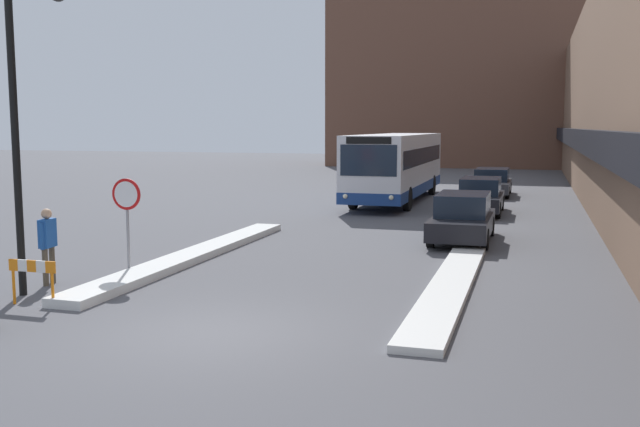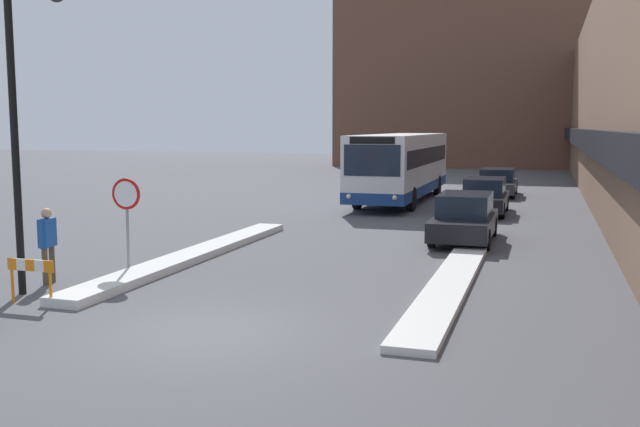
{
  "view_description": "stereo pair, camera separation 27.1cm",
  "coord_description": "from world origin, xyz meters",
  "px_view_note": "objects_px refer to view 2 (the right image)",
  "views": [
    {
      "loc": [
        5.31,
        -11.15,
        3.62
      ],
      "look_at": [
        -0.11,
        6.88,
        1.32
      ],
      "focal_mm": 40.0,
      "sensor_mm": 36.0,
      "label": 1
    },
    {
      "loc": [
        5.57,
        -11.07,
        3.62
      ],
      "look_at": [
        -0.11,
        6.88,
        1.32
      ],
      "focal_mm": 40.0,
      "sensor_mm": 36.0,
      "label": 2
    }
  ],
  "objects_px": {
    "city_bus": "(401,165)",
    "parked_car_back": "(497,182)",
    "construction_barricade": "(31,273)",
    "parked_car_middle": "(485,196)",
    "stop_sign": "(126,205)",
    "pedestrian": "(47,238)",
    "parked_car_front": "(465,218)",
    "street_lamp": "(24,105)"
  },
  "relations": [
    {
      "from": "street_lamp",
      "to": "pedestrian",
      "type": "relative_size",
      "value": 3.74
    },
    {
      "from": "city_bus",
      "to": "pedestrian",
      "type": "bearing_deg",
      "value": -101.72
    },
    {
      "from": "parked_car_middle",
      "to": "stop_sign",
      "type": "relative_size",
      "value": 1.95
    },
    {
      "from": "stop_sign",
      "to": "street_lamp",
      "type": "height_order",
      "value": "street_lamp"
    },
    {
      "from": "parked_car_front",
      "to": "pedestrian",
      "type": "relative_size",
      "value": 2.58
    },
    {
      "from": "stop_sign",
      "to": "city_bus",
      "type": "bearing_deg",
      "value": 81.05
    },
    {
      "from": "stop_sign",
      "to": "parked_car_middle",
      "type": "bearing_deg",
      "value": 64.56
    },
    {
      "from": "parked_car_front",
      "to": "street_lamp",
      "type": "distance_m",
      "value": 13.36
    },
    {
      "from": "parked_car_front",
      "to": "street_lamp",
      "type": "relative_size",
      "value": 0.69
    },
    {
      "from": "city_bus",
      "to": "stop_sign",
      "type": "xyz_separation_m",
      "value": [
        -3.0,
        -19.08,
        -0.03
      ]
    },
    {
      "from": "parked_car_middle",
      "to": "street_lamp",
      "type": "bearing_deg",
      "value": -114.62
    },
    {
      "from": "street_lamp",
      "to": "construction_barricade",
      "type": "xyz_separation_m",
      "value": [
        0.57,
        -0.72,
        -3.4
      ]
    },
    {
      "from": "pedestrian",
      "to": "stop_sign",
      "type": "bearing_deg",
      "value": 129.09
    },
    {
      "from": "parked_car_front",
      "to": "construction_barricade",
      "type": "xyz_separation_m",
      "value": [
        -7.54,
        -10.81,
        -0.09
      ]
    },
    {
      "from": "city_bus",
      "to": "parked_car_back",
      "type": "bearing_deg",
      "value": 45.54
    },
    {
      "from": "parked_car_back",
      "to": "street_lamp",
      "type": "xyz_separation_m",
      "value": [
        -8.11,
        -25.83,
        3.35
      ]
    },
    {
      "from": "pedestrian",
      "to": "city_bus",
      "type": "bearing_deg",
      "value": 159.59
    },
    {
      "from": "city_bus",
      "to": "parked_car_middle",
      "type": "distance_m",
      "value": 5.8
    },
    {
      "from": "parked_car_back",
      "to": "construction_barricade",
      "type": "distance_m",
      "value": 27.6
    },
    {
      "from": "parked_car_middle",
      "to": "parked_car_back",
      "type": "distance_m",
      "value": 8.15
    },
    {
      "from": "parked_car_middle",
      "to": "pedestrian",
      "type": "distance_m",
      "value": 18.7
    },
    {
      "from": "city_bus",
      "to": "parked_car_back",
      "type": "height_order",
      "value": "city_bus"
    },
    {
      "from": "street_lamp",
      "to": "stop_sign",
      "type": "bearing_deg",
      "value": 70.79
    },
    {
      "from": "parked_car_front",
      "to": "parked_car_back",
      "type": "height_order",
      "value": "parked_car_front"
    },
    {
      "from": "pedestrian",
      "to": "construction_barricade",
      "type": "relative_size",
      "value": 1.6
    },
    {
      "from": "parked_car_front",
      "to": "city_bus",
      "type": "bearing_deg",
      "value": 110.51
    },
    {
      "from": "stop_sign",
      "to": "pedestrian",
      "type": "xyz_separation_m",
      "value": [
        -1.24,
        -1.36,
        -0.67
      ]
    },
    {
      "from": "city_bus",
      "to": "parked_car_back",
      "type": "relative_size",
      "value": 2.66
    },
    {
      "from": "city_bus",
      "to": "street_lamp",
      "type": "bearing_deg",
      "value": -100.14
    },
    {
      "from": "parked_car_middle",
      "to": "parked_car_back",
      "type": "height_order",
      "value": "parked_car_middle"
    },
    {
      "from": "parked_car_front",
      "to": "stop_sign",
      "type": "bearing_deg",
      "value": -133.4
    },
    {
      "from": "stop_sign",
      "to": "pedestrian",
      "type": "bearing_deg",
      "value": -132.22
    },
    {
      "from": "parked_car_back",
      "to": "pedestrian",
      "type": "relative_size",
      "value": 2.66
    },
    {
      "from": "city_bus",
      "to": "parked_car_front",
      "type": "xyz_separation_m",
      "value": [
        4.26,
        -11.4,
        -1.0
      ]
    },
    {
      "from": "parked_car_front",
      "to": "parked_car_middle",
      "type": "bearing_deg",
      "value": 90.0
    },
    {
      "from": "city_bus",
      "to": "construction_barricade",
      "type": "xyz_separation_m",
      "value": [
        -3.27,
        -22.21,
        -1.09
      ]
    },
    {
      "from": "parked_car_middle",
      "to": "stop_sign",
      "type": "height_order",
      "value": "stop_sign"
    },
    {
      "from": "parked_car_middle",
      "to": "pedestrian",
      "type": "bearing_deg",
      "value": -117.07
    },
    {
      "from": "parked_car_front",
      "to": "parked_car_back",
      "type": "xyz_separation_m",
      "value": [
        0.0,
        15.74,
        -0.04
      ]
    },
    {
      "from": "parked_car_middle",
      "to": "pedestrian",
      "type": "height_order",
      "value": "pedestrian"
    },
    {
      "from": "parked_car_middle",
      "to": "construction_barricade",
      "type": "xyz_separation_m",
      "value": [
        -7.54,
        -18.4,
        -0.08
      ]
    },
    {
      "from": "street_lamp",
      "to": "construction_barricade",
      "type": "bearing_deg",
      "value": -51.75
    }
  ]
}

